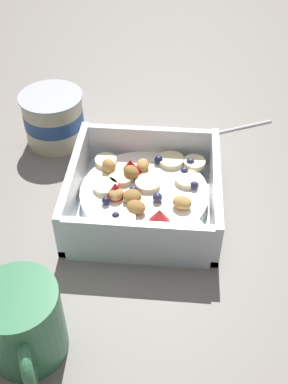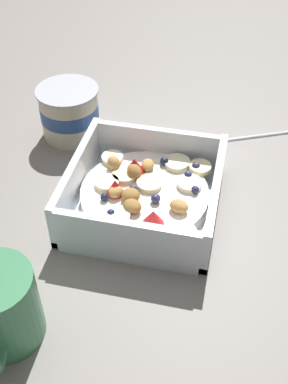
% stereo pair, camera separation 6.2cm
% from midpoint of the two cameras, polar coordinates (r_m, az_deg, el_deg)
% --- Properties ---
extents(ground_plane, '(2.40, 2.40, 0.00)m').
position_cam_midpoint_polar(ground_plane, '(0.64, -3.94, -1.82)').
color(ground_plane, gray).
extents(fruit_bowl, '(0.19, 0.19, 0.07)m').
position_cam_midpoint_polar(fruit_bowl, '(0.62, -2.85, -0.61)').
color(fruit_bowl, white).
rests_on(fruit_bowl, ground).
extents(spoon, '(0.09, 0.17, 0.01)m').
position_cam_midpoint_polar(spoon, '(0.76, 4.96, 6.86)').
color(spoon, silver).
rests_on(spoon, ground).
extents(yogurt_cup, '(0.10, 0.10, 0.08)m').
position_cam_midpoint_polar(yogurt_cup, '(0.75, -13.18, 8.56)').
color(yogurt_cup, beige).
rests_on(yogurt_cup, ground).
extents(coffee_mug, '(0.11, 0.08, 0.09)m').
position_cam_midpoint_polar(coffee_mug, '(0.50, -17.95, -15.13)').
color(coffee_mug, '#3D8456').
rests_on(coffee_mug, ground).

